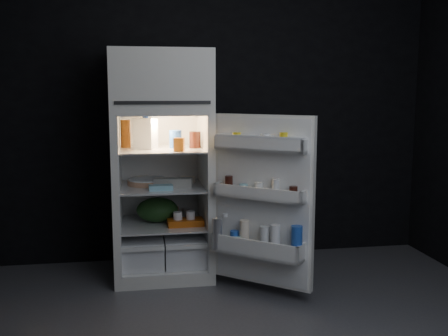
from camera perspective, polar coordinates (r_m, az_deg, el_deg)
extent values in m
cube|color=black|center=(4.56, -2.41, 6.85)|extent=(4.00, 0.00, 2.70)
cube|color=black|center=(1.27, 17.27, 2.43)|extent=(4.00, 0.00, 2.70)
cube|color=white|center=(4.37, -6.60, -10.66)|extent=(0.76, 0.70, 0.10)
cube|color=white|center=(4.20, -11.60, -2.38)|extent=(0.05, 0.70, 1.20)
cube|color=white|center=(4.24, -1.95, -2.12)|extent=(0.05, 0.70, 1.20)
cube|color=white|center=(4.52, -6.96, -1.50)|extent=(0.66, 0.05, 1.20)
cube|color=white|center=(4.13, -6.90, 6.36)|extent=(0.76, 0.70, 0.06)
cube|color=white|center=(4.13, -6.96, 9.68)|extent=(0.76, 0.70, 0.42)
cube|color=black|center=(3.78, -6.65, 7.08)|extent=(0.68, 0.01, 0.02)
cube|color=white|center=(4.18, -11.21, -2.43)|extent=(0.01, 0.65, 1.20)
cube|color=white|center=(4.21, -2.29, -2.20)|extent=(0.01, 0.65, 1.20)
cube|color=white|center=(4.11, -6.88, 5.87)|extent=(0.66, 0.65, 0.01)
cube|color=white|center=(4.33, -6.60, -10.09)|extent=(0.66, 0.65, 0.01)
cube|color=white|center=(4.13, -6.81, 2.04)|extent=(0.65, 0.63, 0.01)
cube|color=white|center=(4.18, -6.74, -2.05)|extent=(0.65, 0.63, 0.01)
cube|color=white|center=(4.24, -6.67, -6.04)|extent=(0.65, 0.63, 0.01)
cube|color=white|center=(4.31, -8.85, -8.61)|extent=(0.32, 0.59, 0.22)
cube|color=white|center=(4.32, -4.43, -8.47)|extent=(0.32, 0.59, 0.22)
cube|color=white|center=(3.97, -8.81, -8.73)|extent=(0.32, 0.02, 0.03)
cube|color=white|center=(3.99, -4.01, -8.58)|extent=(0.32, 0.02, 0.03)
cube|color=#FFE5B2|center=(4.06, -6.84, 5.54)|extent=(0.14, 0.14, 0.02)
cube|color=white|center=(3.74, 4.30, -3.55)|extent=(0.61, 0.53, 1.22)
cube|color=white|center=(3.72, 4.11, -3.63)|extent=(0.56, 0.47, 1.18)
cube|color=white|center=(3.62, 3.87, 1.99)|extent=(0.58, 0.51, 0.02)
cube|color=white|center=(3.59, 3.63, 2.54)|extent=(0.53, 0.45, 0.10)
cube|color=white|center=(3.48, 8.75, 2.28)|extent=(0.07, 0.08, 0.10)
cube|color=white|center=(3.77, -0.61, 2.85)|extent=(0.07, 0.08, 0.10)
cube|color=white|center=(3.67, 3.79, -3.23)|extent=(0.59, 0.51, 0.02)
cube|color=white|center=(3.63, 3.51, -2.81)|extent=(0.53, 0.45, 0.09)
cube|color=white|center=(3.53, 8.59, -3.20)|extent=(0.08, 0.09, 0.09)
cube|color=white|center=(3.82, -0.64, -2.23)|extent=(0.08, 0.09, 0.09)
cube|color=white|center=(3.75, 3.59, -9.35)|extent=(0.61, 0.54, 0.02)
cube|color=white|center=(3.69, 3.17, -8.80)|extent=(0.53, 0.45, 0.13)
cube|color=white|center=(3.61, 8.34, -9.26)|extent=(0.11, 0.12, 0.13)
cube|color=white|center=(3.89, -0.79, -7.86)|extent=(0.11, 0.12, 0.13)
cube|color=white|center=(3.61, 3.89, 3.44)|extent=(0.56, 0.49, 0.02)
cylinder|color=yellow|center=(3.54, 6.50, 2.92)|extent=(0.08, 0.08, 0.12)
cylinder|color=silver|center=(3.60, 4.45, 2.90)|extent=(0.08, 0.08, 0.10)
cylinder|color=yellow|center=(3.70, 1.38, 3.10)|extent=(0.08, 0.08, 0.10)
cylinder|color=black|center=(3.55, 7.55, -2.74)|extent=(0.08, 0.08, 0.09)
cylinder|color=silver|center=(3.60, 5.65, -2.23)|extent=(0.07, 0.07, 0.13)
cylinder|color=silver|center=(3.66, 3.80, -2.33)|extent=(0.08, 0.08, 0.10)
cylinder|color=#87C0D0|center=(3.71, 2.14, -2.33)|extent=(0.08, 0.08, 0.07)
cylinder|color=black|center=(3.77, 0.53, -1.79)|extent=(0.08, 0.08, 0.12)
cylinder|color=blue|center=(3.60, 7.92, -8.08)|extent=(0.11, 0.11, 0.24)
cylinder|color=white|center=(3.66, 5.58, -7.86)|extent=(0.10, 0.10, 0.22)
cylinder|color=silver|center=(3.70, 4.44, -7.85)|extent=(0.09, 0.09, 0.20)
cylinder|color=#F9E8CC|center=(3.76, 2.24, -7.36)|extent=(0.10, 0.10, 0.22)
cylinder|color=blue|center=(3.81, 1.16, -7.83)|extent=(0.09, 0.09, 0.14)
cylinder|color=#87C0D0|center=(3.76, 1.40, -8.29)|extent=(0.08, 0.08, 0.10)
cylinder|color=silver|center=(3.82, -0.71, -7.10)|extent=(0.10, 0.10, 0.22)
cylinder|color=white|center=(3.81, 0.11, -5.14)|extent=(0.05, 0.05, 0.02)
cube|color=white|center=(4.12, -8.51, 3.75)|extent=(0.19, 0.19, 0.24)
cylinder|color=blue|center=(4.15, -5.31, 3.16)|extent=(0.12, 0.12, 0.14)
cylinder|color=black|center=(4.13, -3.18, 3.08)|extent=(0.11, 0.11, 0.13)
cylinder|color=#B75E1D|center=(4.24, -10.64, 3.69)|extent=(0.09, 0.09, 0.22)
cube|color=orange|center=(3.92, -4.92, 2.56)|extent=(0.09, 0.08, 0.10)
cube|color=gray|center=(4.12, -5.56, -1.59)|extent=(0.31, 0.16, 0.07)
cylinder|color=tan|center=(4.25, -8.33, -1.53)|extent=(0.38, 0.38, 0.04)
cube|color=#87C0D0|center=(4.00, -6.89, -2.13)|extent=(0.18, 0.09, 0.04)
cube|color=#F9E8CC|center=(4.29, -4.07, -1.32)|extent=(0.15, 0.13, 0.05)
ellipsoid|color=#193815|center=(4.26, -7.27, -4.53)|extent=(0.37, 0.33, 0.20)
cube|color=#BB5210|center=(4.14, -4.21, -5.91)|extent=(0.28, 0.16, 0.05)
cylinder|color=#BB5210|center=(4.40, -5.46, -4.81)|extent=(0.08, 0.08, 0.09)
cylinder|color=silver|center=(4.34, -4.17, -4.97)|extent=(0.08, 0.08, 0.09)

